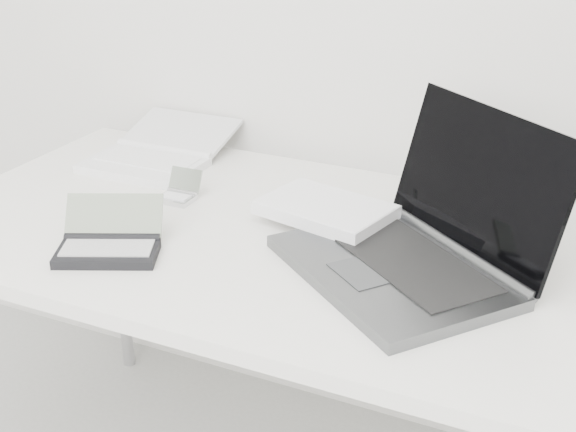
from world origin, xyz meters
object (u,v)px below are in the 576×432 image
at_px(netbook_open_white, 155,155).
at_px(palmtop_charcoal, 109,244).
at_px(desk, 310,260).
at_px(laptop_large, 396,236).

distance_m(netbook_open_white, palmtop_charcoal, 0.49).
xyz_separation_m(desk, laptop_large, (0.18, -0.01, 0.09)).
relative_size(desk, laptop_large, 2.53).
xyz_separation_m(netbook_open_white, palmtop_charcoal, (0.20, -0.45, -0.00)).
height_order(desk, palmtop_charcoal, palmtop_charcoal).
bearing_deg(palmtop_charcoal, netbook_open_white, 89.20).
distance_m(desk, laptop_large, 0.20).
bearing_deg(laptop_large, desk, -145.59).
xyz_separation_m(desk, netbook_open_white, (-0.52, 0.23, 0.07)).
distance_m(desk, netbook_open_white, 0.57).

